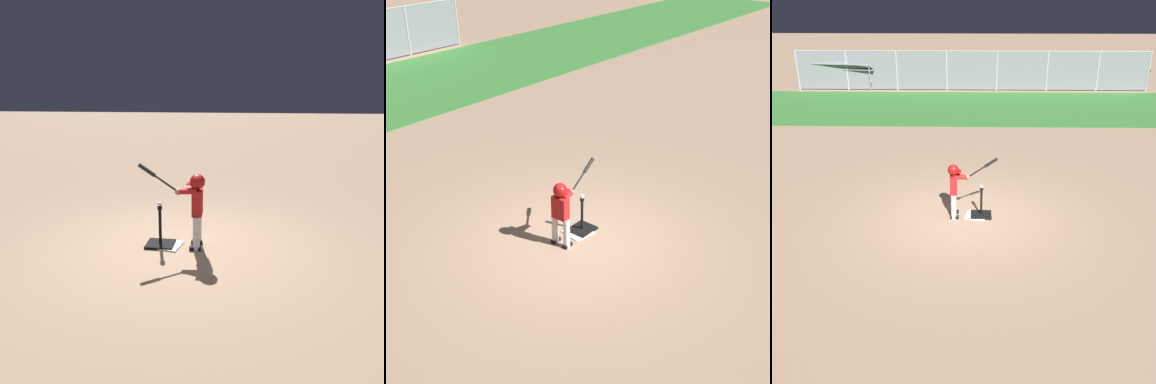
{
  "view_description": "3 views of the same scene",
  "coord_description": "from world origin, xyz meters",
  "views": [
    {
      "loc": [
        -0.99,
        5.66,
        2.38
      ],
      "look_at": [
        -0.16,
        -0.14,
        0.85
      ],
      "focal_mm": 35.0,
      "sensor_mm": 36.0,
      "label": 1
    },
    {
      "loc": [
        -6.12,
        -5.08,
        5.22
      ],
      "look_at": [
        0.29,
        0.19,
        0.78
      ],
      "focal_mm": 50.0,
      "sensor_mm": 36.0,
      "label": 2
    },
    {
      "loc": [
        0.14,
        -8.66,
        4.53
      ],
      "look_at": [
        -0.06,
        0.16,
        0.55
      ],
      "focal_mm": 42.0,
      "sensor_mm": 36.0,
      "label": 3
    }
  ],
  "objects": [
    {
      "name": "batter_child",
      "position": [
        -0.25,
        0.11,
        0.77
      ],
      "size": [
        1.05,
        0.38,
        1.35
      ],
      "color": "silver",
      "rests_on": "ground_plane"
    },
    {
      "name": "home_plate",
      "position": [
        0.21,
        0.12,
        0.01
      ],
      "size": [
        0.51,
        0.51,
        0.02
      ],
      "primitive_type": "cube",
      "rotation": [
        0.0,
        0.0,
        -0.16
      ],
      "color": "white",
      "rests_on": "ground_plane"
    },
    {
      "name": "batting_tee",
      "position": [
        0.31,
        0.12,
        0.09
      ],
      "size": [
        0.45,
        0.41,
        0.66
      ],
      "color": "black",
      "rests_on": "ground_plane"
    },
    {
      "name": "baseball",
      "position": [
        0.31,
        0.12,
        0.7
      ],
      "size": [
        0.07,
        0.07,
        0.07
      ],
      "primitive_type": "sphere",
      "color": "white",
      "rests_on": "batting_tee"
    },
    {
      "name": "ground_plane",
      "position": [
        0.0,
        0.0,
        0.0
      ],
      "size": [
        90.0,
        90.0,
        0.0
      ],
      "primitive_type": "plane",
      "color": "#93755B"
    },
    {
      "name": "bleachers_far_left",
      "position": [
        7.37,
        14.97,
        0.48
      ],
      "size": [
        3.19,
        1.78,
        0.99
      ],
      "color": "gray",
      "rests_on": "ground_plane"
    }
  ]
}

